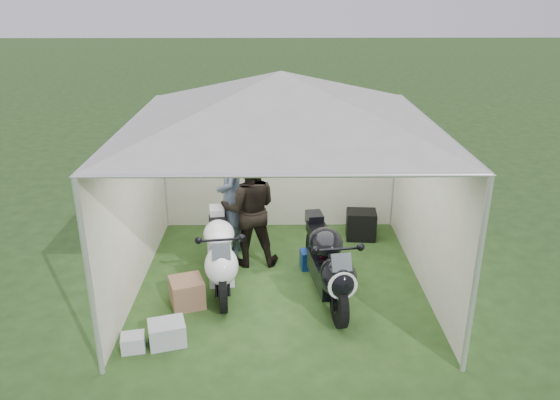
# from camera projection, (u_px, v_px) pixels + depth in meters

# --- Properties ---
(ground) EXTENTS (80.00, 80.00, 0.00)m
(ground) POSITION_uv_depth(u_px,v_px,m) (281.00, 281.00, 7.91)
(ground) COLOR #254119
(ground) RESTS_ON ground
(canopy_tent) EXTENTS (5.66, 5.66, 3.00)m
(canopy_tent) POSITION_uv_depth(u_px,v_px,m) (281.00, 104.00, 7.00)
(canopy_tent) COLOR silver
(canopy_tent) RESTS_ON ground
(motorcycle_white) EXTENTS (0.60, 1.97, 0.97)m
(motorcycle_white) POSITION_uv_depth(u_px,v_px,m) (220.00, 253.00, 7.54)
(motorcycle_white) COLOR black
(motorcycle_white) RESTS_ON ground
(motorcycle_black) EXTENTS (0.63, 2.03, 1.00)m
(motorcycle_black) POSITION_uv_depth(u_px,v_px,m) (328.00, 263.00, 7.23)
(motorcycle_black) COLOR black
(motorcycle_black) RESTS_ON ground
(paddock_stand) EXTENTS (0.41, 0.29, 0.28)m
(paddock_stand) POSITION_uv_depth(u_px,v_px,m) (313.00, 259.00, 8.24)
(paddock_stand) COLOR #173BAC
(paddock_stand) RESTS_ON ground
(person_dark_jacket) EXTENTS (0.89, 0.71, 1.77)m
(person_dark_jacket) POSITION_uv_depth(u_px,v_px,m) (249.00, 209.00, 8.13)
(person_dark_jacket) COLOR black
(person_dark_jacket) RESTS_ON ground
(person_blue_jacket) EXTENTS (0.48, 0.73, 2.00)m
(person_blue_jacket) POSITION_uv_depth(u_px,v_px,m) (233.00, 197.00, 8.30)
(person_blue_jacket) COLOR slate
(person_blue_jacket) RESTS_ON ground
(equipment_box) EXTENTS (0.51, 0.42, 0.49)m
(equipment_box) POSITION_uv_depth(u_px,v_px,m) (361.00, 225.00, 9.18)
(equipment_box) COLOR black
(equipment_box) RESTS_ON ground
(crate_0) EXTENTS (0.50, 0.43, 0.28)m
(crate_0) POSITION_uv_depth(u_px,v_px,m) (167.00, 333.00, 6.48)
(crate_0) COLOR #AFB4B8
(crate_0) RESTS_ON ground
(crate_1) EXTENTS (0.54, 0.54, 0.38)m
(crate_1) POSITION_uv_depth(u_px,v_px,m) (187.00, 292.00, 7.25)
(crate_1) COLOR brown
(crate_1) RESTS_ON ground
(crate_2) EXTENTS (0.31, 0.27, 0.20)m
(crate_2) POSITION_uv_depth(u_px,v_px,m) (133.00, 343.00, 6.38)
(crate_2) COLOR #B4BABE
(crate_2) RESTS_ON ground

